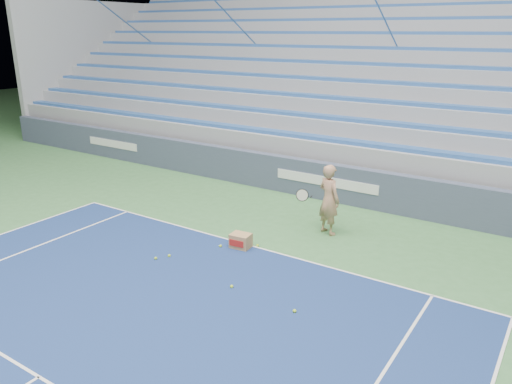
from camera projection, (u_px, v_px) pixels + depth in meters
sponsor_barrier at (328, 182)px, 14.53m from camera, size 30.00×0.32×1.10m
bleachers at (397, 98)px, 18.51m from camera, size 31.00×9.15×7.30m
tennis_player at (329, 200)px, 12.02m from camera, size 0.98×0.93×1.74m
ball_box at (241, 241)px, 11.41m from camera, size 0.49×0.39×0.34m
tennis_ball_0 at (257, 245)px, 11.50m from camera, size 0.07×0.07×0.07m
tennis_ball_1 at (295, 311)px, 8.82m from camera, size 0.07×0.07×0.07m
tennis_ball_2 at (232, 286)px, 9.66m from camera, size 0.07×0.07×0.07m
tennis_ball_3 at (169, 256)px, 10.97m from camera, size 0.07×0.07×0.07m
tennis_ball_4 at (220, 246)px, 11.47m from camera, size 0.07×0.07×0.07m
tennis_ball_5 at (156, 258)px, 10.85m from camera, size 0.07×0.07×0.07m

